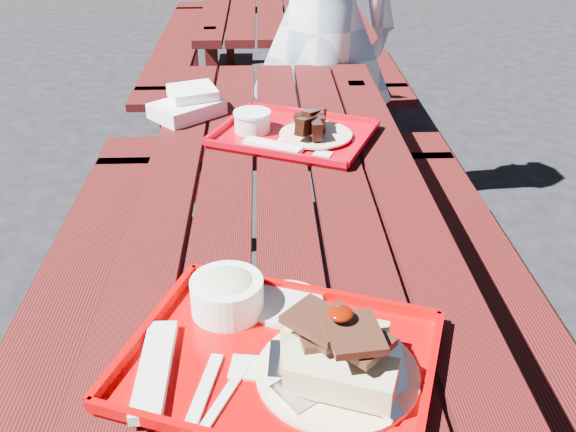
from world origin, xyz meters
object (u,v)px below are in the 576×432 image
(picnic_table_near, at_px, (286,275))
(person, at_px, (320,27))
(picnic_table_far, at_px, (269,21))
(far_tray, at_px, (291,132))
(near_tray, at_px, (283,340))

(picnic_table_near, distance_m, person, 1.40)
(picnic_table_far, relative_size, person, 1.39)
(far_tray, bearing_deg, picnic_table_near, -94.27)
(far_tray, xyz_separation_m, person, (0.16, 0.91, 0.09))
(picnic_table_far, height_order, far_tray, far_tray)
(picnic_table_near, relative_size, picnic_table_far, 1.00)
(person, bearing_deg, picnic_table_far, -72.07)
(far_tray, relative_size, person, 0.31)
(picnic_table_near, height_order, near_tray, near_tray)
(far_tray, height_order, person, person)
(near_tray, xyz_separation_m, person, (0.22, 1.87, 0.08))
(near_tray, distance_m, far_tray, 0.96)
(near_tray, bearing_deg, picnic_table_far, 89.61)
(picnic_table_near, relative_size, person, 1.39)
(picnic_table_far, distance_m, far_tray, 2.37)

